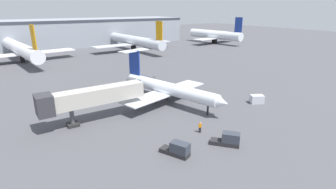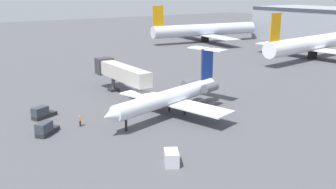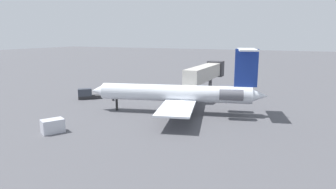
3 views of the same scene
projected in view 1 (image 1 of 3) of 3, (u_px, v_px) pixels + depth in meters
name	position (u px, v px, depth m)	size (l,w,h in m)	color
ground_plane	(166.00, 103.00, 53.27)	(400.00, 400.00, 0.10)	#4C4C51
regional_jet	(165.00, 87.00, 52.64)	(20.73, 25.96, 9.58)	silver
jet_bridge	(87.00, 98.00, 42.93)	(17.37, 3.22, 5.97)	#B7B2A8
ground_crew_marshaller	(200.00, 127.00, 40.42)	(0.47, 0.39, 1.69)	black
baggage_tug_lead	(228.00, 140.00, 36.65)	(3.64, 3.97, 1.90)	#262628
baggage_tug_trailing	(178.00, 150.00, 34.12)	(2.91, 4.22, 1.90)	#262628
cargo_container_uld	(257.00, 99.00, 52.83)	(2.96, 2.60, 1.64)	silver
terminal_building	(57.00, 33.00, 127.40)	(126.75, 26.03, 12.67)	#8C939E
parked_airliner_west_mid	(21.00, 49.00, 91.05)	(36.10, 42.65, 13.65)	white
parked_airliner_centre	(133.00, 41.00, 116.18)	(36.97, 43.80, 13.33)	silver
parked_airliner_east_mid	(215.00, 35.00, 138.56)	(27.65, 32.54, 13.68)	silver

